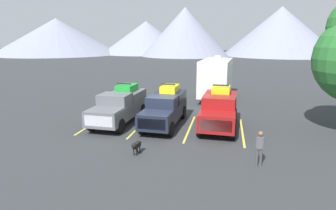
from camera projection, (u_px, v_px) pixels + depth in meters
The scene contains 12 objects.
ground_plane at pixel (162, 131), 17.48m from camera, with size 240.00×240.00×0.00m, color #2D3033.
pickup_truck_a at pixel (120, 105), 19.15m from camera, with size 2.35×5.88×2.54m.
pickup_truck_b at pixel (165, 107), 18.62m from camera, with size 2.21×5.80×2.59m.
pickup_truck_c at pixel (219, 109), 17.95m from camera, with size 2.36×5.33×2.64m.
lot_stripe_a at pixel (95, 122), 19.31m from camera, with size 0.12×5.50×0.01m, color gold.
lot_stripe_b at pixel (141, 125), 18.68m from camera, with size 0.12×5.50×0.01m, color gold.
lot_stripe_c at pixel (190, 128), 18.04m from camera, with size 0.12×5.50×0.01m, color gold.
lot_stripe_d at pixel (242, 131), 17.40m from camera, with size 0.12×5.50×0.01m, color gold.
camper_trailer_a at pixel (216, 77), 26.17m from camera, with size 2.98×7.55×3.94m.
person_a at pixel (260, 146), 12.54m from camera, with size 0.36×0.22×1.62m.
dog at pixel (136, 146), 13.85m from camera, with size 0.31×0.84×0.68m.
mountain_ridge at pixel (199, 35), 91.50m from camera, with size 147.08×47.32×15.10m.
Camera 1 is at (3.74, -16.22, 5.59)m, focal length 30.41 mm.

